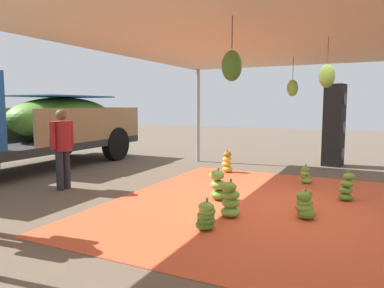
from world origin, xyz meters
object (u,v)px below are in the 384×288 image
Objects in this scene: banana_bunch_1 at (305,206)px; worker_0 at (62,143)px; banana_bunch_6 at (206,216)px; banana_bunch_8 at (306,201)px; banana_bunch_4 at (306,176)px; speaker_stack at (334,125)px; banana_bunch_2 at (218,186)px; banana_bunch_3 at (230,200)px; banana_bunch_7 at (347,188)px; cargo_truck_main at (21,123)px; banana_bunch_0 at (227,162)px.

banana_bunch_1 is 4.71m from worker_0.
banana_bunch_6 reaches higher than banana_bunch_8.
speaker_stack reaches higher than banana_bunch_4.
banana_bunch_2 is (0.43, 1.54, 0.05)m from banana_bunch_1.
banana_bunch_3 is 1.05× the size of banana_bunch_7.
banana_bunch_3 is at bearing 126.99° from banana_bunch_8.
banana_bunch_1 is 7.29m from cargo_truck_main.
worker_0 reaches higher than banana_bunch_7.
banana_bunch_6 is 0.27× the size of worker_0.
worker_0 is (0.22, 3.62, 0.68)m from banana_bunch_3.
banana_bunch_1 is 0.78× the size of banana_bunch_3.
banana_bunch_2 reaches higher than banana_bunch_8.
banana_bunch_7 is at bearing -33.74° from banana_bunch_6.
banana_bunch_0 is 0.25× the size of speaker_stack.
banana_bunch_1 is 0.81× the size of banana_bunch_7.
cargo_truck_main reaches higher than worker_0.
banana_bunch_6 is 0.07× the size of cargo_truck_main.
banana_bunch_1 is 1.06× the size of banana_bunch_8.
banana_bunch_3 is 1.36× the size of banana_bunch_8.
banana_bunch_2 is 0.97× the size of banana_bunch_3.
worker_0 is 0.71× the size of speaker_stack.
banana_bunch_4 is at bearing -12.32° from banana_bunch_6.
banana_bunch_4 is (2.46, 0.35, -0.02)m from banana_bunch_1.
speaker_stack is (4.29, -7.12, -0.11)m from cargo_truck_main.
banana_bunch_8 is (0.75, -0.99, -0.07)m from banana_bunch_3.
banana_bunch_8 is 0.26× the size of worker_0.
banana_bunch_2 is at bearing 87.30° from banana_bunch_8.
cargo_truck_main is at bearing 82.72° from banana_bunch_1.
banana_bunch_7 is at bearing -142.11° from banana_bunch_4.
banana_bunch_8 is (-2.61, -2.30, -0.07)m from banana_bunch_0.
banana_bunch_8 is at bearing 5.28° from banana_bunch_1.
banana_bunch_1 is 0.20× the size of speaker_stack.
worker_0 is at bearing 139.36° from speaker_stack.
banana_bunch_7 is at bearing -41.25° from banana_bunch_3.
banana_bunch_7 reaches higher than banana_bunch_8.
banana_bunch_6 is at bearing -164.34° from banana_bunch_2.
banana_bunch_8 is 4.94m from speaker_stack.
banana_bunch_6 is 2.93m from banana_bunch_7.
banana_bunch_1 is 1.56m from banana_bunch_6.
banana_bunch_3 is at bearing -7.81° from banana_bunch_6.
banana_bunch_0 reaches higher than banana_bunch_4.
speaker_stack is (2.75, -0.31, 0.95)m from banana_bunch_4.
speaker_stack is (3.85, 0.54, 0.89)m from banana_bunch_7.
banana_bunch_4 is 0.06× the size of cargo_truck_main.
cargo_truck_main reaches higher than banana_bunch_6.
banana_bunch_7 is 0.24× the size of speaker_stack.
cargo_truck_main reaches higher than banana_bunch_7.
banana_bunch_1 is 5.29m from speaker_stack.
banana_bunch_2 is 3.23m from worker_0.
banana_bunch_2 is (-2.54, -0.79, 0.00)m from banana_bunch_0.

